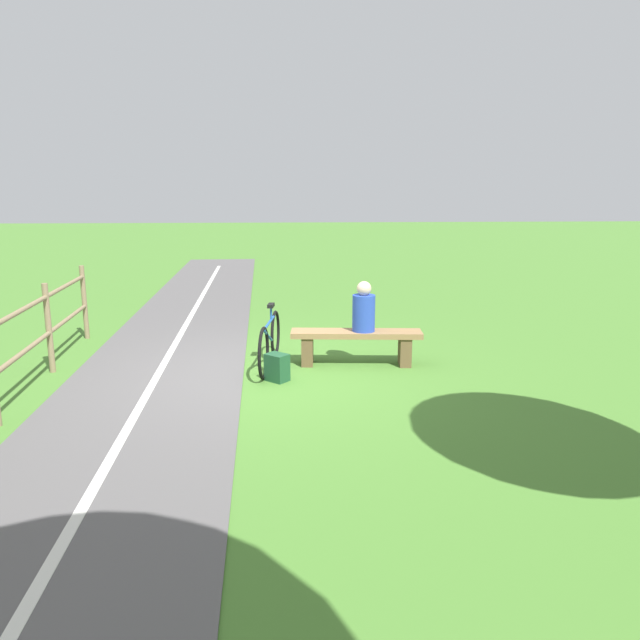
# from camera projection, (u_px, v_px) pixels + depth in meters

# --- Properties ---
(ground_plane) EXTENTS (80.00, 80.00, 0.00)m
(ground_plane) POSITION_uv_depth(u_px,v_px,m) (260.00, 375.00, 8.09)
(ground_plane) COLOR #477A2D
(paved_path) EXTENTS (3.36, 36.05, 0.02)m
(paved_path) POSITION_uv_depth(u_px,v_px,m) (59.00, 551.00, 4.11)
(paved_path) COLOR #565454
(paved_path) RESTS_ON ground_plane
(path_centre_line) EXTENTS (1.03, 31.99, 0.00)m
(path_centre_line) POSITION_uv_depth(u_px,v_px,m) (59.00, 550.00, 4.10)
(path_centre_line) COLOR silver
(path_centre_line) RESTS_ON paved_path
(bench) EXTENTS (1.89, 0.55, 0.50)m
(bench) POSITION_uv_depth(u_px,v_px,m) (356.00, 341.00, 8.49)
(bench) COLOR #937047
(bench) RESTS_ON ground_plane
(person_seated) EXTENTS (0.35, 0.35, 0.72)m
(person_seated) POSITION_uv_depth(u_px,v_px,m) (364.00, 310.00, 8.39)
(person_seated) COLOR #2847B7
(person_seated) RESTS_ON bench
(bicycle) EXTENTS (0.29, 1.77, 0.89)m
(bicycle) POSITION_uv_depth(u_px,v_px,m) (270.00, 341.00, 8.36)
(bicycle) COLOR black
(bicycle) RESTS_ON ground_plane
(backpack) EXTENTS (0.35, 0.35, 0.36)m
(backpack) POSITION_uv_depth(u_px,v_px,m) (277.00, 368.00, 7.80)
(backpack) COLOR #1E4C2D
(backpack) RESTS_ON ground_plane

